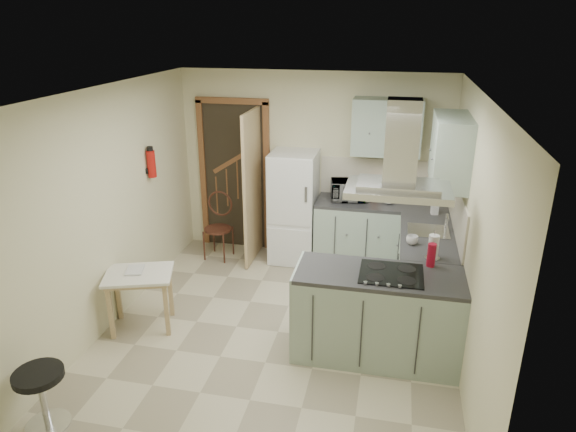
% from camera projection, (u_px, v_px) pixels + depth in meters
% --- Properties ---
extents(floor, '(4.20, 4.20, 0.00)m').
position_uv_depth(floor, '(278.00, 332.00, 5.44)').
color(floor, beige).
rests_on(floor, ground).
extents(ceiling, '(4.20, 4.20, 0.00)m').
position_uv_depth(ceiling, '(276.00, 92.00, 4.55)').
color(ceiling, silver).
rests_on(ceiling, back_wall).
extents(back_wall, '(3.60, 0.00, 3.60)m').
position_uv_depth(back_wall, '(313.00, 166.00, 6.91)').
color(back_wall, beige).
rests_on(back_wall, floor).
extents(left_wall, '(0.00, 4.20, 4.20)m').
position_uv_depth(left_wall, '(109.00, 209.00, 5.35)').
color(left_wall, beige).
rests_on(left_wall, floor).
extents(right_wall, '(0.00, 4.20, 4.20)m').
position_uv_depth(right_wall, '(470.00, 238.00, 4.64)').
color(right_wall, beige).
rests_on(right_wall, floor).
extents(doorway, '(1.10, 0.12, 2.10)m').
position_uv_depth(doorway, '(235.00, 176.00, 7.17)').
color(doorway, brown).
rests_on(doorway, floor).
extents(fridge, '(0.60, 0.60, 1.50)m').
position_uv_depth(fridge, '(294.00, 207.00, 6.86)').
color(fridge, white).
rests_on(fridge, floor).
extents(counter_back, '(1.08, 0.60, 0.90)m').
position_uv_depth(counter_back, '(357.00, 233.00, 6.80)').
color(counter_back, '#9EB2A0').
rests_on(counter_back, floor).
extents(counter_right, '(0.60, 1.95, 0.90)m').
position_uv_depth(counter_right, '(424.00, 261.00, 6.02)').
color(counter_right, '#9EB2A0').
rests_on(counter_right, floor).
extents(splashback, '(1.68, 0.02, 0.50)m').
position_uv_depth(splashback, '(384.00, 178.00, 6.75)').
color(splashback, beige).
rests_on(splashback, counter_back).
extents(wall_cabinet_back, '(0.85, 0.35, 0.70)m').
position_uv_depth(wall_cabinet_back, '(387.00, 127.00, 6.35)').
color(wall_cabinet_back, '#9EB2A0').
rests_on(wall_cabinet_back, back_wall).
extents(wall_cabinet_right, '(0.35, 0.90, 0.70)m').
position_uv_depth(wall_cabinet_right, '(450.00, 150.00, 5.24)').
color(wall_cabinet_right, '#9EB2A0').
rests_on(wall_cabinet_right, right_wall).
extents(peninsula, '(1.55, 0.65, 0.90)m').
position_uv_depth(peninsula, '(377.00, 315.00, 4.92)').
color(peninsula, '#9EB2A0').
rests_on(peninsula, floor).
extents(hob, '(0.58, 0.50, 0.01)m').
position_uv_depth(hob, '(391.00, 274.00, 4.73)').
color(hob, black).
rests_on(hob, peninsula).
extents(extractor_hood, '(0.90, 0.55, 0.10)m').
position_uv_depth(extractor_hood, '(398.00, 190.00, 4.44)').
color(extractor_hood, silver).
rests_on(extractor_hood, ceiling).
extents(sink, '(0.45, 0.40, 0.01)m').
position_uv_depth(sink, '(428.00, 231.00, 5.69)').
color(sink, silver).
rests_on(sink, counter_right).
extents(fire_extinguisher, '(0.10, 0.10, 0.32)m').
position_uv_depth(fire_extinguisher, '(151.00, 164.00, 6.07)').
color(fire_extinguisher, '#B2140F').
rests_on(fire_extinguisher, left_wall).
extents(drop_leaf_table, '(0.81, 0.70, 0.64)m').
position_uv_depth(drop_leaf_table, '(141.00, 300.00, 5.43)').
color(drop_leaf_table, '#D9C385').
rests_on(drop_leaf_table, floor).
extents(bentwood_chair, '(0.41, 0.41, 0.84)m').
position_uv_depth(bentwood_chair, '(218.00, 229.00, 7.01)').
color(bentwood_chair, '#55361C').
rests_on(bentwood_chair, floor).
extents(stool, '(0.52, 0.52, 0.52)m').
position_uv_depth(stool, '(43.00, 399.00, 4.11)').
color(stool, black).
rests_on(stool, floor).
extents(microwave, '(0.52, 0.40, 0.26)m').
position_uv_depth(microwave, '(349.00, 190.00, 6.64)').
color(microwave, black).
rests_on(microwave, counter_back).
extents(kettle, '(0.16, 0.16, 0.21)m').
position_uv_depth(kettle, '(389.00, 195.00, 6.52)').
color(kettle, white).
rests_on(kettle, counter_back).
extents(cereal_box, '(0.10, 0.19, 0.28)m').
position_uv_depth(cereal_box, '(376.00, 188.00, 6.70)').
color(cereal_box, '#C34B17').
rests_on(cereal_box, counter_back).
extents(soap_bottle, '(0.09, 0.09, 0.18)m').
position_uv_depth(soap_bottle, '(435.00, 207.00, 6.16)').
color(soap_bottle, '#A7A7B2').
rests_on(soap_bottle, counter_right).
extents(paper_towel, '(0.11, 0.11, 0.26)m').
position_uv_depth(paper_towel, '(433.00, 247.00, 5.00)').
color(paper_towel, silver).
rests_on(paper_towel, counter_right).
extents(cup, '(0.16, 0.16, 0.09)m').
position_uv_depth(cup, '(412.00, 240.00, 5.35)').
color(cup, silver).
rests_on(cup, counter_right).
extents(red_bottle, '(0.09, 0.09, 0.23)m').
position_uv_depth(red_bottle, '(431.00, 255.00, 4.86)').
color(red_bottle, maroon).
rests_on(red_bottle, peninsula).
extents(book, '(0.24, 0.28, 0.11)m').
position_uv_depth(book, '(126.00, 267.00, 5.34)').
color(book, '#903042').
rests_on(book, drop_leaf_table).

